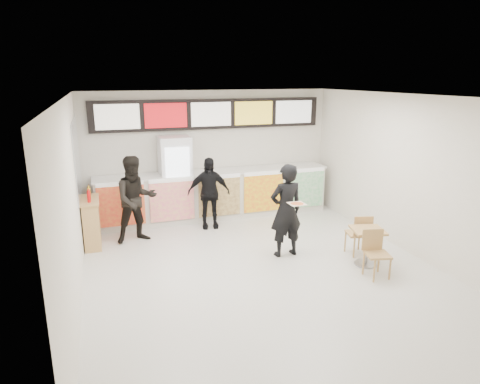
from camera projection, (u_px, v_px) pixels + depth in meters
name	position (u px, v px, depth m)	size (l,w,h in m)	color
floor	(262.00, 270.00, 7.56)	(7.00, 7.00, 0.00)	beige
ceiling	(264.00, 96.00, 6.78)	(7.00, 7.00, 0.00)	white
wall_back	(210.00, 153.00, 10.37)	(6.00, 6.00, 0.00)	silver
wall_left	(72.00, 204.00, 6.26)	(7.00, 7.00, 0.00)	silver
wall_right	(411.00, 175.00, 8.08)	(7.00, 7.00, 0.00)	silver
service_counter	(215.00, 194.00, 10.24)	(5.56, 0.77, 1.14)	silver
menu_board	(211.00, 114.00, 10.05)	(5.50, 0.14, 0.70)	black
drinks_fridge	(176.00, 180.00, 9.86)	(0.70, 0.67, 2.00)	white
mirror_panel	(77.00, 158.00, 8.44)	(0.01, 2.00, 1.50)	#B2B7BF
customer_main	(286.00, 211.00, 7.96)	(0.65, 0.43, 1.78)	black
customer_left	(136.00, 199.00, 8.67)	(0.87, 0.68, 1.79)	black
customer_mid	(209.00, 193.00, 9.50)	(0.94, 0.39, 1.60)	black
pizza_slice	(297.00, 203.00, 7.48)	(0.36, 0.36, 0.02)	beige
cafe_table	(367.00, 240.00, 7.65)	(0.70, 1.43, 0.81)	tan
condiment_ledge	(92.00, 222.00, 8.53)	(0.35, 0.87, 1.16)	tan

